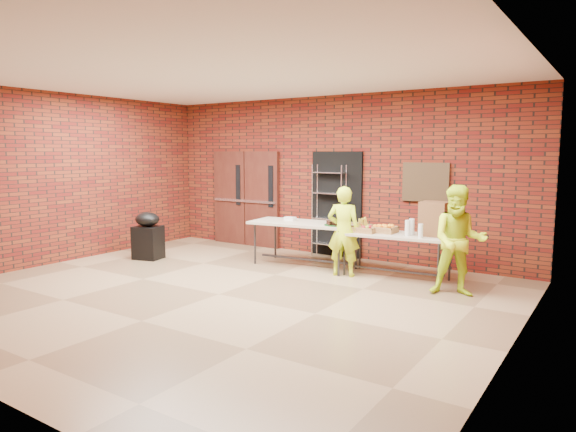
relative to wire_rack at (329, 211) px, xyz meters
The scene contains 19 objects.
room 3.39m from the wire_rack, 89.99° to the right, with size 8.08×7.08×3.28m.
double_doors 2.20m from the wire_rack, behind, with size 1.78×0.12×2.10m.
dark_doorway 0.22m from the wire_rack, 54.26° to the left, with size 1.10×0.06×2.10m, color black.
bronze_plaque 2.01m from the wire_rack, ahead, with size 0.85×0.04×0.70m, color #3E2E19.
wire_rack is the anchor object (origin of this frame).
table_left 1.04m from the wire_rack, 86.28° to the right, with size 2.07×1.06×0.82m.
table_right 2.03m from the wire_rack, 27.23° to the right, with size 1.87×0.92×0.74m.
basket_bananas 1.48m from the wire_rack, 41.54° to the right, with size 0.45×0.35×0.14m.
basket_oranges 1.79m from the wire_rack, 30.30° to the right, with size 0.43×0.34×0.13m.
basket_apples 1.68m from the wire_rack, 39.82° to the right, with size 0.40×0.31×0.12m.
muffin_tray 1.30m from the wire_rack, 55.81° to the right, with size 0.39×0.39×0.10m.
napkin_box 1.02m from the wire_rack, 105.65° to the right, with size 0.20×0.13×0.07m, color silver.
coffee_dispenser 2.50m from the wire_rack, 18.12° to the right, with size 0.42×0.38×0.55m, color brown.
cup_stack_front 2.26m from the wire_rack, 26.83° to the right, with size 0.08×0.08×0.25m, color silver.
cup_stack_mid 2.53m from the wire_rack, 26.34° to the right, with size 0.08×0.08×0.23m, color silver.
cup_stack_back 2.21m from the wire_rack, 23.25° to the right, with size 0.09×0.09×0.26m, color silver.
covered_grill 3.59m from the wire_rack, 142.80° to the right, with size 0.59×0.53×0.92m.
volunteer_woman 1.62m from the wire_rack, 52.05° to the right, with size 0.56×0.37×1.53m, color #C4EA1A.
volunteer_man 3.27m from the wire_rack, 25.72° to the right, with size 0.79×0.61×1.62m, color #C4EA1A.
Camera 1 is at (4.93, -5.58, 2.09)m, focal length 32.00 mm.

